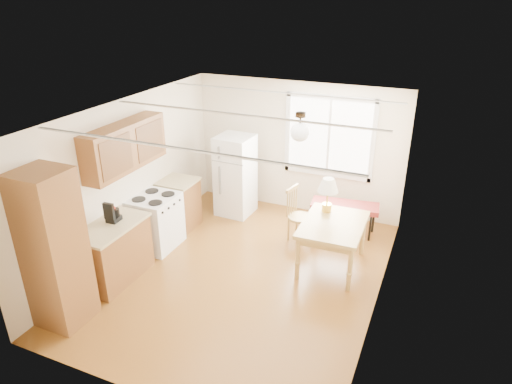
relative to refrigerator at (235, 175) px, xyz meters
The scene contains 11 objects.
room_shell 2.16m from the refrigerator, 61.70° to the right, with size 4.60×5.60×2.62m.
kitchen_run 2.59m from the refrigerator, 106.01° to the right, with size 0.65×3.40×2.20m.
window_unit 1.88m from the refrigerator, 21.06° to the left, with size 1.64×0.05×1.51m.
pendant_light 2.68m from the refrigerator, 40.60° to the right, with size 0.26×0.26×0.40m.
refrigerator is the anchor object (origin of this frame).
bench 2.12m from the refrigerator, ahead, with size 1.22×0.58×0.54m.
dining_table 2.45m from the refrigerator, 27.10° to the right, with size 0.94×1.24×0.76m.
chair 1.49m from the refrigerator, 19.90° to the right, with size 0.44×0.43×0.94m.
table_lamp 2.16m from the refrigerator, 21.32° to the right, with size 0.32×0.32×0.56m.
coffee_maker 2.70m from the refrigerator, 105.51° to the right, with size 0.17×0.22×0.32m.
kettle 2.65m from the refrigerator, 106.18° to the right, with size 0.12×0.12×0.22m.
Camera 1 is at (2.50, -5.32, 4.01)m, focal length 32.00 mm.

